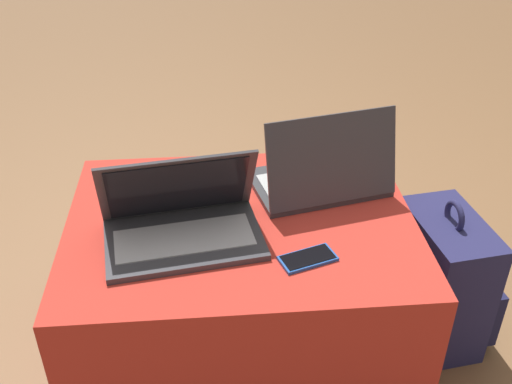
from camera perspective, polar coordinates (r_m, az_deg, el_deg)
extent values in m
plane|color=brown|center=(1.83, -1.26, -14.01)|extent=(14.00, 14.00, 0.00)
cube|color=maroon|center=(1.81, -1.27, -13.47)|extent=(0.85, 0.66, 0.05)
cube|color=#B22D23|center=(1.65, -1.36, -8.18)|extent=(0.89, 0.68, 0.39)
cube|color=#333338|center=(1.46, -6.87, -4.52)|extent=(0.41, 0.29, 0.02)
cube|color=#9E9EA3|center=(1.45, -6.86, -4.36)|extent=(0.35, 0.18, 0.00)
cube|color=#333338|center=(1.45, -7.49, 0.50)|extent=(0.39, 0.17, 0.21)
cube|color=black|center=(1.45, -7.46, 0.33)|extent=(0.34, 0.15, 0.19)
cube|color=#333338|center=(1.68, 5.80, 0.91)|extent=(0.40, 0.31, 0.02)
cube|color=#9E9EA3|center=(1.68, 5.74, 1.29)|extent=(0.33, 0.19, 0.00)
cube|color=#333338|center=(1.54, 7.32, 3.08)|extent=(0.36, 0.14, 0.23)
cube|color=green|center=(1.55, 7.25, 3.13)|extent=(0.32, 0.12, 0.20)
cube|color=#1E4C9E|center=(1.41, 4.95, -6.34)|extent=(0.15, 0.10, 0.01)
cube|color=black|center=(1.40, 4.96, -6.18)|extent=(0.13, 0.09, 0.00)
cube|color=#23234C|center=(1.80, 17.21, -8.04)|extent=(0.21, 0.32, 0.40)
cube|color=#1E1E41|center=(1.89, 19.69, -9.23)|extent=(0.09, 0.25, 0.18)
torus|color=#23234C|center=(1.67, 18.43, -2.28)|extent=(0.03, 0.09, 0.09)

